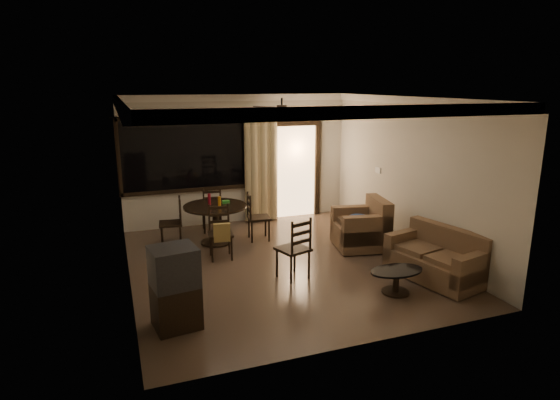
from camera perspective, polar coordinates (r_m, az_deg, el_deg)
name	(u,v)px	position (r m, az deg, el deg)	size (l,w,h in m)	color
ground	(282,263)	(8.16, 0.20, -7.73)	(5.50, 5.50, 0.00)	#7F6651
room_shell	(279,144)	(9.52, -0.12, 6.83)	(5.50, 6.70, 5.50)	beige
dining_table	(215,213)	(9.08, -7.88, -1.61)	(1.21, 1.21, 0.98)	black
dining_chair_west	(172,232)	(9.13, -13.06, -3.82)	(0.47, 0.47, 0.95)	black
dining_chair_east	(258,226)	(9.28, -2.67, -3.17)	(0.47, 0.47, 0.95)	black
dining_chair_south	(221,242)	(8.35, -7.23, -5.09)	(0.47, 0.52, 0.95)	black
dining_chair_north	(212,218)	(9.92, -8.28, -2.16)	(0.47, 0.47, 0.95)	black
tv_cabinet	(175,287)	(6.12, -12.66, -10.36)	(0.63, 0.58, 1.07)	black
sofa	(438,259)	(7.86, 18.66, -6.88)	(1.10, 1.63, 0.80)	#412A1E
armchair	(363,228)	(8.94, 10.12, -3.40)	(1.07, 1.07, 0.92)	#412A1E
coffee_table	(396,278)	(7.20, 13.98, -9.16)	(0.83, 0.50, 0.36)	black
side_chair	(293,260)	(7.48, 1.65, -7.33)	(0.56, 0.56, 1.02)	black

